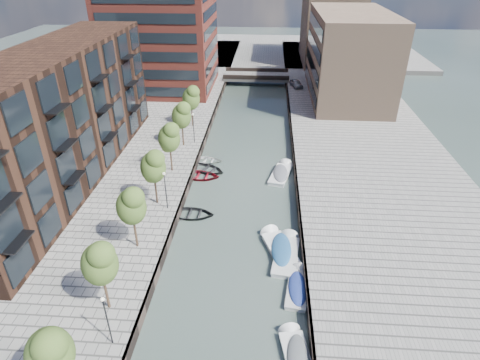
# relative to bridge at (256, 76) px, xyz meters

# --- Properties ---
(water) EXTENTS (300.00, 300.00, 0.00)m
(water) POSITION_rel_bridge_xyz_m (0.00, -32.00, -1.39)
(water) COLOR #38473F
(water) RESTS_ON ground
(quay_right) EXTENTS (20.00, 140.00, 1.00)m
(quay_right) POSITION_rel_bridge_xyz_m (16.00, -32.00, -0.89)
(quay_right) COLOR gray
(quay_right) RESTS_ON ground
(quay_wall_left) EXTENTS (0.25, 140.00, 1.00)m
(quay_wall_left) POSITION_rel_bridge_xyz_m (-6.10, -32.00, -0.89)
(quay_wall_left) COLOR #332823
(quay_wall_left) RESTS_ON ground
(quay_wall_right) EXTENTS (0.25, 140.00, 1.00)m
(quay_wall_right) POSITION_rel_bridge_xyz_m (6.10, -32.00, -0.89)
(quay_wall_right) COLOR #332823
(quay_wall_right) RESTS_ON ground
(far_closure) EXTENTS (80.00, 40.00, 1.00)m
(far_closure) POSITION_rel_bridge_xyz_m (0.00, 28.00, -0.89)
(far_closure) COLOR gray
(far_closure) RESTS_ON ground
(apartment_block) EXTENTS (8.00, 38.00, 14.00)m
(apartment_block) POSITION_rel_bridge_xyz_m (-20.00, -42.00, 6.61)
(apartment_block) COLOR black
(apartment_block) RESTS_ON quay_left
(tower) EXTENTS (18.00, 18.00, 30.00)m
(tower) POSITION_rel_bridge_xyz_m (-17.00, -7.00, 14.61)
(tower) COLOR maroon
(tower) RESTS_ON quay_left
(tan_block_near) EXTENTS (12.00, 25.00, 14.00)m
(tan_block_near) POSITION_rel_bridge_xyz_m (16.00, -10.00, 6.61)
(tan_block_near) COLOR #8B6C55
(tan_block_near) RESTS_ON quay_right
(tan_block_far) EXTENTS (12.00, 20.00, 16.00)m
(tan_block_far) POSITION_rel_bridge_xyz_m (16.00, 16.00, 7.61)
(tan_block_far) COLOR #8B6C55
(tan_block_far) RESTS_ON quay_right
(bridge) EXTENTS (13.00, 6.00, 1.30)m
(bridge) POSITION_rel_bridge_xyz_m (0.00, 0.00, 0.00)
(bridge) COLOR gray
(bridge) RESTS_ON ground
(tree_0) EXTENTS (2.50, 2.50, 5.95)m
(tree_0) POSITION_rel_bridge_xyz_m (-8.50, -68.00, 3.92)
(tree_0) COLOR #382619
(tree_0) RESTS_ON quay_left
(tree_1) EXTENTS (2.50, 2.50, 5.95)m
(tree_1) POSITION_rel_bridge_xyz_m (-8.50, -61.00, 3.92)
(tree_1) COLOR #382619
(tree_1) RESTS_ON quay_left
(tree_2) EXTENTS (2.50, 2.50, 5.95)m
(tree_2) POSITION_rel_bridge_xyz_m (-8.50, -54.00, 3.92)
(tree_2) COLOR #382619
(tree_2) RESTS_ON quay_left
(tree_3) EXTENTS (2.50, 2.50, 5.95)m
(tree_3) POSITION_rel_bridge_xyz_m (-8.50, -47.00, 3.92)
(tree_3) COLOR #382619
(tree_3) RESTS_ON quay_left
(tree_4) EXTENTS (2.50, 2.50, 5.95)m
(tree_4) POSITION_rel_bridge_xyz_m (-8.50, -40.00, 3.92)
(tree_4) COLOR #382619
(tree_4) RESTS_ON quay_left
(tree_5) EXTENTS (2.50, 2.50, 5.95)m
(tree_5) POSITION_rel_bridge_xyz_m (-8.50, -33.00, 3.92)
(tree_5) COLOR #382619
(tree_5) RESTS_ON quay_left
(tree_6) EXTENTS (2.50, 2.50, 5.95)m
(tree_6) POSITION_rel_bridge_xyz_m (-8.50, -26.00, 3.92)
(tree_6) COLOR #382619
(tree_6) RESTS_ON quay_left
(lamp_0) EXTENTS (0.24, 0.24, 4.12)m
(lamp_0) POSITION_rel_bridge_xyz_m (-7.20, -64.00, 2.12)
(lamp_0) COLOR black
(lamp_0) RESTS_ON quay_left
(lamp_1) EXTENTS (0.24, 0.24, 4.12)m
(lamp_1) POSITION_rel_bridge_xyz_m (-7.20, -48.00, 2.12)
(lamp_1) COLOR black
(lamp_1) RESTS_ON quay_left
(lamp_2) EXTENTS (0.24, 0.24, 4.12)m
(lamp_2) POSITION_rel_bridge_xyz_m (-7.20, -32.00, 2.12)
(lamp_2) COLOR black
(lamp_2) RESTS_ON quay_left
(sloop_1) EXTENTS (4.75, 3.46, 0.97)m
(sloop_1) POSITION_rel_bridge_xyz_m (-4.82, -47.77, -1.39)
(sloop_1) COLOR black
(sloop_1) RESTS_ON ground
(sloop_2) EXTENTS (5.01, 3.75, 0.99)m
(sloop_2) POSITION_rel_bridge_xyz_m (-5.25, -39.83, -1.39)
(sloop_2) COLOR maroon
(sloop_2) RESTS_ON ground
(sloop_3) EXTENTS (4.19, 3.08, 0.84)m
(sloop_3) POSITION_rel_bridge_xyz_m (-5.02, -35.67, -1.39)
(sloop_3) COLOR silver
(sloop_3) RESTS_ON ground
(sloop_4) EXTENTS (5.73, 5.03, 0.99)m
(sloop_4) POSITION_rel_bridge_xyz_m (-4.69, -38.08, -1.39)
(sloop_4) COLOR black
(sloop_4) RESTS_ON ground
(motorboat_0) EXTENTS (2.21, 4.84, 1.56)m
(motorboat_0) POSITION_rel_bridge_xyz_m (5.46, -57.09, -1.20)
(motorboat_0) COLOR silver
(motorboat_0) RESTS_ON ground
(motorboat_1) EXTENTS (2.55, 5.06, 1.61)m
(motorboat_1) POSITION_rel_bridge_xyz_m (5.03, -63.50, -1.19)
(motorboat_1) COLOR white
(motorboat_1) RESTS_ON ground
(motorboat_2) EXTENTS (2.70, 5.87, 1.88)m
(motorboat_2) POSITION_rel_bridge_xyz_m (4.69, -52.93, -1.28)
(motorboat_2) COLOR silver
(motorboat_2) RESTS_ON ground
(motorboat_3) EXTENTS (3.82, 5.97, 1.88)m
(motorboat_3) POSITION_rel_bridge_xyz_m (4.00, -52.46, -1.16)
(motorboat_3) COLOR white
(motorboat_3) RESTS_ON ground
(motorboat_4) EXTENTS (3.13, 5.78, 1.83)m
(motorboat_4) POSITION_rel_bridge_xyz_m (4.46, -38.37, -1.17)
(motorboat_4) COLOR white
(motorboat_4) RESTS_ON ground
(car) EXTENTS (2.78, 4.38, 1.39)m
(car) POSITION_rel_bridge_xyz_m (7.78, -5.67, 0.30)
(car) COLOR #949798
(car) RESTS_ON quay_right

